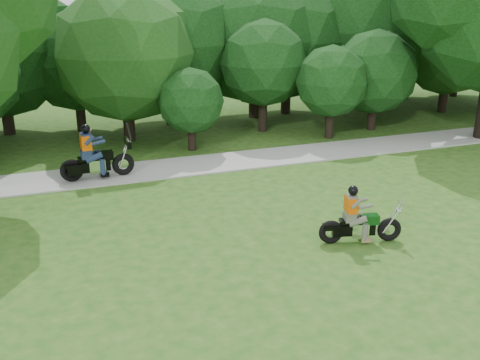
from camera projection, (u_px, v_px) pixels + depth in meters
ground at (371, 250)px, 13.02m from camera, size 100.00×100.00×0.00m
walkway at (252, 159)px, 20.10m from camera, size 60.00×2.20×0.06m
tree_line at (233, 45)px, 25.26m from camera, size 39.04×12.04×7.81m
chopper_motorcycle at (357, 222)px, 13.27m from camera, size 2.10×0.88×1.52m
touring_motorcycle at (93, 159)px, 17.66m from camera, size 2.46×0.79×1.88m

